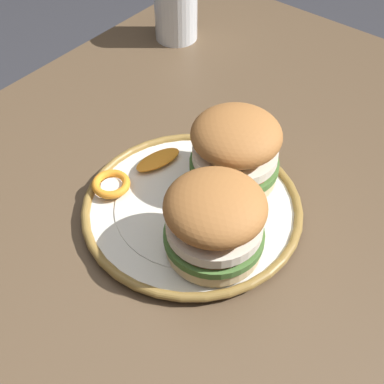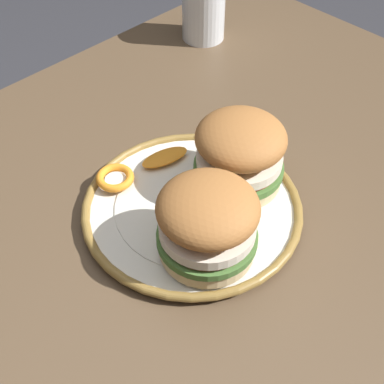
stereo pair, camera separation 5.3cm
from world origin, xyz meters
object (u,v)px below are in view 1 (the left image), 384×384
(dinner_plate, at_px, (192,208))
(drinking_glass, at_px, (176,11))
(sandwich_half_right, at_px, (215,220))
(sandwich_half_left, at_px, (235,149))
(dining_table, at_px, (179,305))

(dinner_plate, xyz_separation_m, drinking_glass, (0.33, 0.30, 0.04))
(dinner_plate, distance_m, sandwich_half_right, 0.10)
(dinner_plate, relative_size, sandwich_half_left, 1.85)
(dinner_plate, distance_m, sandwich_half_left, 0.10)
(sandwich_half_right, bearing_deg, drinking_glass, 45.06)
(dining_table, xyz_separation_m, drinking_glass, (0.41, 0.34, 0.15))
(dining_table, height_order, sandwich_half_right, sandwich_half_right)
(dining_table, height_order, sandwich_half_left, sandwich_half_left)
(dining_table, distance_m, sandwich_half_right, 0.17)
(sandwich_half_right, bearing_deg, dinner_plate, 58.89)
(sandwich_half_left, distance_m, sandwich_half_right, 0.13)
(sandwich_half_left, relative_size, sandwich_half_right, 1.07)
(dinner_plate, height_order, drinking_glass, drinking_glass)
(sandwich_half_left, relative_size, drinking_glass, 1.25)
(sandwich_half_left, bearing_deg, dinner_plate, 171.08)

